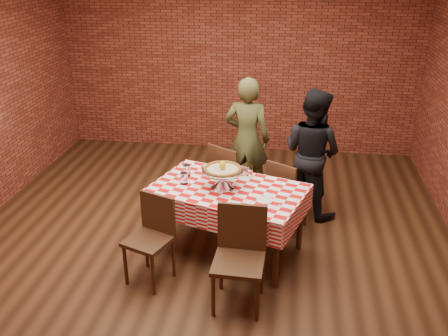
{
  "coord_description": "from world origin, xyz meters",
  "views": [
    {
      "loc": [
        0.83,
        -4.51,
        2.97
      ],
      "look_at": [
        0.18,
        0.05,
        0.93
      ],
      "focal_mm": 39.25,
      "sensor_mm": 36.0,
      "label": 1
    }
  ],
  "objects": [
    {
      "name": "ground",
      "position": [
        0.0,
        0.0,
        0.0
      ],
      "size": [
        6.0,
        6.0,
        0.0
      ],
      "primitive_type": "plane",
      "color": "black",
      "rests_on": "ground"
    },
    {
      "name": "back_wall",
      "position": [
        0.0,
        3.0,
        1.45
      ],
      "size": [
        5.5,
        0.0,
        5.5
      ],
      "primitive_type": "plane",
      "rotation": [
        1.57,
        0.0,
        0.0
      ],
      "color": "maroon",
      "rests_on": "ground"
    },
    {
      "name": "table",
      "position": [
        0.24,
        -0.06,
        0.38
      ],
      "size": [
        1.72,
        1.33,
        0.75
      ],
      "primitive_type": "cube",
      "rotation": [
        0.0,
        0.0,
        -0.31
      ],
      "color": "#442713",
      "rests_on": "ground"
    },
    {
      "name": "tablecloth",
      "position": [
        0.24,
        -0.06,
        0.63
      ],
      "size": [
        1.76,
        1.37,
        0.26
      ],
      "primitive_type": null,
      "rotation": [
        0.0,
        0.0,
        -0.31
      ],
      "color": "#BD0F0C",
      "rests_on": "table"
    },
    {
      "name": "pizza_stand",
      "position": [
        0.18,
        -0.05,
        0.85
      ],
      "size": [
        0.44,
        0.44,
        0.19
      ],
      "primitive_type": null,
      "rotation": [
        0.0,
        0.0,
        -0.03
      ],
      "color": "silver",
      "rests_on": "tablecloth"
    },
    {
      "name": "pizza",
      "position": [
        0.18,
        -0.05,
        0.96
      ],
      "size": [
        0.4,
        0.4,
        0.03
      ],
      "primitive_type": "cylinder",
      "rotation": [
        0.0,
        0.0,
        -0.03
      ],
      "color": "#CCBD8E",
      "rests_on": "pizza_stand"
    },
    {
      "name": "lemon",
      "position": [
        0.18,
        -0.05,
        1.01
      ],
      "size": [
        0.07,
        0.07,
        0.09
      ],
      "primitive_type": "ellipsoid",
      "rotation": [
        0.0,
        0.0,
        -0.03
      ],
      "color": "gold",
      "rests_on": "pizza"
    },
    {
      "name": "water_glass_left",
      "position": [
        -0.23,
        -0.02,
        0.82
      ],
      "size": [
        0.1,
        0.1,
        0.12
      ],
      "primitive_type": "cylinder",
      "rotation": [
        0.0,
        0.0,
        -0.31
      ],
      "color": "white",
      "rests_on": "tablecloth"
    },
    {
      "name": "water_glass_right",
      "position": [
        -0.24,
        0.18,
        0.82
      ],
      "size": [
        0.1,
        0.1,
        0.12
      ],
      "primitive_type": "cylinder",
      "rotation": [
        0.0,
        0.0,
        -0.31
      ],
      "color": "white",
      "rests_on": "tablecloth"
    },
    {
      "name": "side_plate",
      "position": [
        0.63,
        -0.29,
        0.76
      ],
      "size": [
        0.2,
        0.2,
        0.01
      ],
      "primitive_type": "cylinder",
      "rotation": [
        0.0,
        0.0,
        -0.31
      ],
      "color": "white",
      "rests_on": "tablecloth"
    },
    {
      "name": "sweetener_packet_a",
      "position": [
        0.71,
        -0.42,
        0.76
      ],
      "size": [
        0.06,
        0.05,
        0.0
      ],
      "primitive_type": "cube",
      "rotation": [
        0.0,
        0.0,
        0.28
      ],
      "color": "white",
      "rests_on": "tablecloth"
    },
    {
      "name": "sweetener_packet_b",
      "position": [
        0.79,
        -0.38,
        0.76
      ],
      "size": [
        0.06,
        0.05,
        0.0
      ],
      "primitive_type": "cube",
      "rotation": [
        0.0,
        0.0,
        -0.49
      ],
      "color": "white",
      "rests_on": "tablecloth"
    },
    {
      "name": "condiment_caddy",
      "position": [
        0.41,
        0.23,
        0.83
      ],
      "size": [
        0.13,
        0.12,
        0.14
      ],
      "primitive_type": "cube",
      "rotation": [
        0.0,
        0.0,
        -0.51
      ],
      "color": "silver",
      "rests_on": "tablecloth"
    },
    {
      "name": "chair_near_left",
      "position": [
        -0.44,
        -0.67,
        0.43
      ],
      "size": [
        0.51,
        0.51,
        0.87
      ],
      "primitive_type": null,
      "rotation": [
        0.0,
        0.0,
        -0.37
      ],
      "color": "#442713",
      "rests_on": "ground"
    },
    {
      "name": "chair_near_right",
      "position": [
        0.45,
        -0.91,
        0.46
      ],
      "size": [
        0.46,
        0.46,
        0.93
      ],
      "primitive_type": null,
      "rotation": [
        0.0,
        0.0,
        -0.03
      ],
      "color": "#442713",
      "rests_on": "ground"
    },
    {
      "name": "chair_far_left",
      "position": [
        0.18,
        0.82,
        0.46
      ],
      "size": [
        0.6,
        0.6,
        0.91
      ],
      "primitive_type": null,
      "rotation": [
        0.0,
        0.0,
        2.57
      ],
      "color": "#442713",
      "rests_on": "ground"
    },
    {
      "name": "chair_far_right",
      "position": [
        0.86,
        0.55,
        0.43
      ],
      "size": [
        0.52,
        0.52,
        0.86
      ],
      "primitive_type": null,
      "rotation": [
        0.0,
        0.0,
        2.6
      ],
      "color": "#442713",
      "rests_on": "ground"
    },
    {
      "name": "diner_olive",
      "position": [
        0.3,
        1.3,
        0.8
      ],
      "size": [
        0.62,
        0.45,
        1.59
      ],
      "primitive_type": "imported",
      "rotation": [
        0.0,
        0.0,
        3.02
      ],
      "color": "#4B4E26",
      "rests_on": "ground"
    },
    {
      "name": "diner_black",
      "position": [
        1.11,
        0.98,
        0.78
      ],
      "size": [
        0.96,
        0.92,
        1.56
      ],
      "primitive_type": "imported",
      "rotation": [
        0.0,
        0.0,
        2.52
      ],
      "color": "black",
      "rests_on": "ground"
    }
  ]
}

